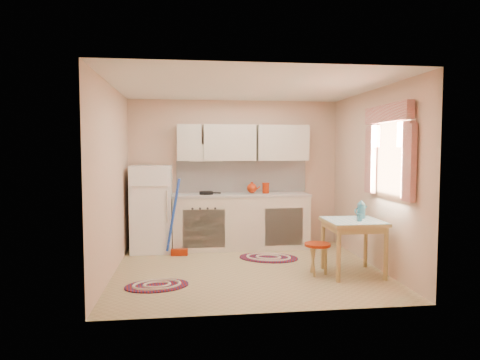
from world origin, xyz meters
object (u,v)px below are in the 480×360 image
at_px(stool, 317,259).
at_px(base_cabinets, 241,222).
at_px(table, 353,247).
at_px(fridge, 152,209).

bearing_deg(stool, base_cabinets, 115.96).
bearing_deg(stool, table, -3.63).
relative_size(base_cabinets, stool, 5.36).
bearing_deg(stool, fridge, 144.60).
height_order(table, stool, table).
relative_size(fridge, stool, 3.33).
relative_size(table, stool, 1.71).
xyz_separation_m(fridge, table, (2.75, -1.65, -0.34)).
bearing_deg(base_cabinets, table, -52.82).
height_order(fridge, stool, fridge).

